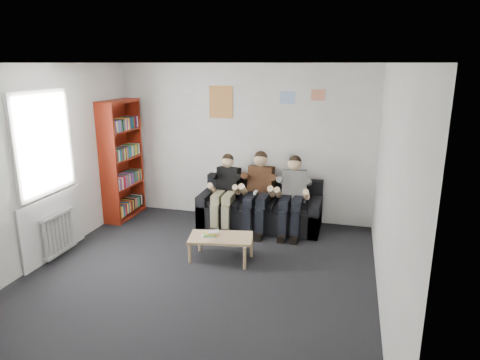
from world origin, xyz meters
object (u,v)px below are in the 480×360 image
object	(u,v)px
person_middle	(258,193)
coffee_table	(221,239)
sofa	(260,210)
person_left	(225,192)
bookshelf	(123,160)
person_right	(292,196)

from	to	relation	value
person_middle	coffee_table	bearing A→B (deg)	-98.88
sofa	person_left	world-z (taller)	person_left
bookshelf	person_right	xyz separation A→B (m)	(3.03, -0.02, -0.42)
person_left	person_right	size ratio (longest dim) A/B	0.97
person_middle	person_right	xyz separation A→B (m)	(0.57, 0.00, -0.02)
bookshelf	person_middle	distance (m)	2.50
sofa	person_left	bearing A→B (deg)	-161.48
sofa	coffee_table	world-z (taller)	sofa
person_left	sofa	bearing A→B (deg)	23.50
bookshelf	person_middle	bearing A→B (deg)	1.06
bookshelf	person_left	bearing A→B (deg)	1.01
person_left	person_middle	distance (m)	0.57
person_middle	sofa	bearing A→B (deg)	92.71
sofa	bookshelf	bearing A→B (deg)	-176.08
coffee_table	person_right	world-z (taller)	person_right
sofa	coffee_table	size ratio (longest dim) A/B	2.31
bookshelf	coffee_table	bearing A→B (deg)	-28.53
coffee_table	person_left	distance (m)	1.33
sofa	person_left	xyz separation A→B (m)	(-0.57, -0.19, 0.33)
person_left	bookshelf	bearing A→B (deg)	-175.65
sofa	coffee_table	bearing A→B (deg)	-100.07
bookshelf	person_middle	size ratio (longest dim) A/B	1.61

